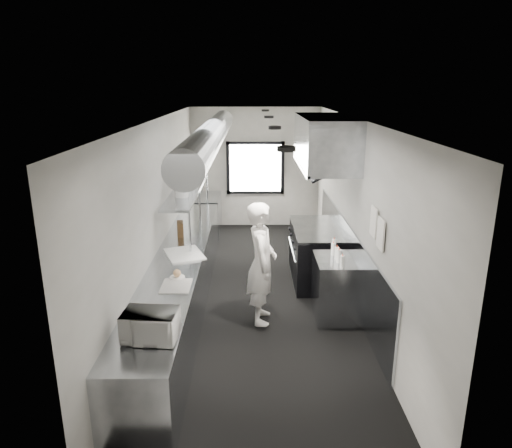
{
  "coord_description": "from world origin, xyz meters",
  "views": [
    {
      "loc": [
        -0.09,
        -6.91,
        3.29
      ],
      "look_at": [
        -0.03,
        -0.2,
        1.28
      ],
      "focal_mm": 32.79,
      "sensor_mm": 36.0,
      "label": 1
    }
  ],
  "objects_px": {
    "far_work_table": "(205,216)",
    "squeeze_bottle_d": "(333,249)",
    "range": "(317,253)",
    "plate_stack_a": "(182,189)",
    "exhaust_hood": "(325,142)",
    "deli_tub_a": "(136,318)",
    "knife_block": "(180,229)",
    "small_plate": "(177,277)",
    "bottle_station": "(337,288)",
    "squeeze_bottle_e": "(334,245)",
    "pass_shelf": "(188,190)",
    "line_cook": "(262,263)",
    "deli_tub_b": "(136,318)",
    "prep_counter": "(181,283)",
    "squeeze_bottle_a": "(342,262)",
    "plate_stack_c": "(190,176)",
    "cutting_board": "(184,254)",
    "squeeze_bottle_c": "(337,253)",
    "plate_stack_b": "(185,182)",
    "microwave": "(150,326)",
    "plate_stack_d": "(191,171)"
  },
  "relations": [
    {
      "from": "bottle_station",
      "to": "microwave",
      "type": "xyz_separation_m",
      "value": [
        -2.23,
        -2.15,
        0.6
      ]
    },
    {
      "from": "plate_stack_a",
      "to": "plate_stack_b",
      "type": "relative_size",
      "value": 0.93
    },
    {
      "from": "cutting_board",
      "to": "squeeze_bottle_a",
      "type": "height_order",
      "value": "squeeze_bottle_a"
    },
    {
      "from": "deli_tub_a",
      "to": "squeeze_bottle_a",
      "type": "bearing_deg",
      "value": 31.46
    },
    {
      "from": "small_plate",
      "to": "squeeze_bottle_d",
      "type": "bearing_deg",
      "value": 21.03
    },
    {
      "from": "deli_tub_a",
      "to": "small_plate",
      "type": "height_order",
      "value": "deli_tub_a"
    },
    {
      "from": "range",
      "to": "deli_tub_a",
      "type": "relative_size",
      "value": 12.1
    },
    {
      "from": "cutting_board",
      "to": "knife_block",
      "type": "distance_m",
      "value": 0.92
    },
    {
      "from": "exhaust_hood",
      "to": "plate_stack_b",
      "type": "relative_size",
      "value": 7.93
    },
    {
      "from": "far_work_table",
      "to": "range",
      "type": "bearing_deg",
      "value": -48.81
    },
    {
      "from": "small_plate",
      "to": "squeeze_bottle_e",
      "type": "xyz_separation_m",
      "value": [
        2.18,
        1.0,
        0.08
      ]
    },
    {
      "from": "prep_counter",
      "to": "line_cook",
      "type": "distance_m",
      "value": 1.3
    },
    {
      "from": "range",
      "to": "deli_tub_b",
      "type": "distance_m",
      "value": 4.01
    },
    {
      "from": "deli_tub_b",
      "to": "plate_stack_a",
      "type": "bearing_deg",
      "value": 87.95
    },
    {
      "from": "exhaust_hood",
      "to": "cutting_board",
      "type": "distance_m",
      "value": 2.89
    },
    {
      "from": "range",
      "to": "deli_tub_b",
      "type": "xyz_separation_m",
      "value": [
        -2.34,
        -3.22,
        0.48
      ]
    },
    {
      "from": "prep_counter",
      "to": "plate_stack_a",
      "type": "bearing_deg",
      "value": 93.51
    },
    {
      "from": "prep_counter",
      "to": "squeeze_bottle_a",
      "type": "height_order",
      "value": "squeeze_bottle_a"
    },
    {
      "from": "pass_shelf",
      "to": "range",
      "type": "bearing_deg",
      "value": -7.67
    },
    {
      "from": "squeeze_bottle_e",
      "to": "squeeze_bottle_a",
      "type": "bearing_deg",
      "value": -90.17
    },
    {
      "from": "plate_stack_c",
      "to": "far_work_table",
      "type": "bearing_deg",
      "value": 88.77
    },
    {
      "from": "line_cook",
      "to": "deli_tub_b",
      "type": "height_order",
      "value": "line_cook"
    },
    {
      "from": "pass_shelf",
      "to": "squeeze_bottle_a",
      "type": "bearing_deg",
      "value": -41.21
    },
    {
      "from": "deli_tub_b",
      "to": "prep_counter",
      "type": "bearing_deg",
      "value": 85.6
    },
    {
      "from": "cutting_board",
      "to": "knife_block",
      "type": "relative_size",
      "value": 2.74
    },
    {
      "from": "deli_tub_b",
      "to": "microwave",
      "type": "bearing_deg",
      "value": -56.05
    },
    {
      "from": "line_cook",
      "to": "plate_stack_c",
      "type": "relative_size",
      "value": 5.78
    },
    {
      "from": "line_cook",
      "to": "deli_tub_a",
      "type": "relative_size",
      "value": 13.3
    },
    {
      "from": "knife_block",
      "to": "range",
      "type": "bearing_deg",
      "value": -2.4
    },
    {
      "from": "far_work_table",
      "to": "plate_stack_c",
      "type": "bearing_deg",
      "value": -91.23
    },
    {
      "from": "prep_counter",
      "to": "microwave",
      "type": "bearing_deg",
      "value": -88.23
    },
    {
      "from": "far_work_table",
      "to": "squeeze_bottle_d",
      "type": "relative_size",
      "value": 6.54
    },
    {
      "from": "bottle_station",
      "to": "squeeze_bottle_e",
      "type": "bearing_deg",
      "value": 92.8
    },
    {
      "from": "pass_shelf",
      "to": "line_cook",
      "type": "bearing_deg",
      "value": -55.36
    },
    {
      "from": "exhaust_hood",
      "to": "plate_stack_b",
      "type": "distance_m",
      "value": 2.4
    },
    {
      "from": "bottle_station",
      "to": "cutting_board",
      "type": "xyz_separation_m",
      "value": [
        -2.23,
        0.2,
        0.46
      ]
    },
    {
      "from": "range",
      "to": "plate_stack_a",
      "type": "bearing_deg",
      "value": -171.16
    },
    {
      "from": "plate_stack_b",
      "to": "microwave",
      "type": "bearing_deg",
      "value": -87.99
    },
    {
      "from": "bottle_station",
      "to": "knife_block",
      "type": "relative_size",
      "value": 3.76
    },
    {
      "from": "plate_stack_c",
      "to": "plate_stack_d",
      "type": "distance_m",
      "value": 0.31
    },
    {
      "from": "knife_block",
      "to": "squeeze_bottle_e",
      "type": "distance_m",
      "value": 2.51
    },
    {
      "from": "deli_tub_a",
      "to": "knife_block",
      "type": "relative_size",
      "value": 0.55
    },
    {
      "from": "deli_tub_a",
      "to": "squeeze_bottle_d",
      "type": "height_order",
      "value": "squeeze_bottle_d"
    },
    {
      "from": "prep_counter",
      "to": "knife_block",
      "type": "relative_size",
      "value": 25.1
    },
    {
      "from": "plate_stack_c",
      "to": "range",
      "type": "bearing_deg",
      "value": -15.28
    },
    {
      "from": "far_work_table",
      "to": "small_plate",
      "type": "distance_m",
      "value": 4.58
    },
    {
      "from": "squeeze_bottle_c",
      "to": "squeeze_bottle_e",
      "type": "distance_m",
      "value": 0.35
    },
    {
      "from": "cutting_board",
      "to": "squeeze_bottle_a",
      "type": "distance_m",
      "value": 2.27
    },
    {
      "from": "exhaust_hood",
      "to": "range",
      "type": "height_order",
      "value": "exhaust_hood"
    },
    {
      "from": "knife_block",
      "to": "squeeze_bottle_c",
      "type": "relative_size",
      "value": 1.32
    }
  ]
}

